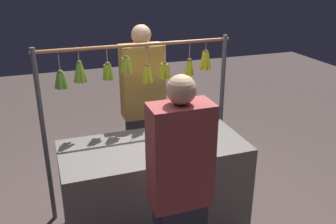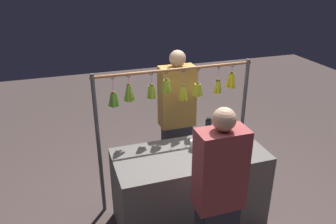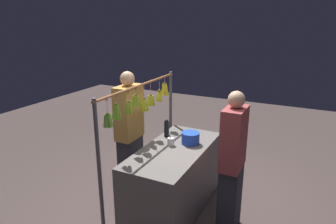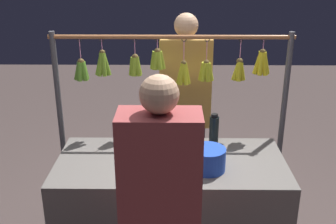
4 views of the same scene
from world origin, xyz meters
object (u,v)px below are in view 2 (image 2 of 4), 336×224
(water_bottle, at_px, (208,128))
(blue_bucket, at_px, (217,149))
(drink_cup, at_px, (194,144))
(customer_person, at_px, (218,202))
(vendor_person, at_px, (177,122))

(water_bottle, bearing_deg, blue_bucket, 79.01)
(drink_cup, distance_m, customer_person, 0.86)
(water_bottle, relative_size, vendor_person, 0.14)
(water_bottle, distance_m, customer_person, 1.11)
(blue_bucket, relative_size, vendor_person, 0.13)
(vendor_person, bearing_deg, blue_bucket, 98.42)
(blue_bucket, height_order, drink_cup, drink_cup)
(blue_bucket, distance_m, drink_cup, 0.27)
(water_bottle, relative_size, drink_cup, 1.50)
(drink_cup, bearing_deg, water_bottle, -143.29)
(water_bottle, distance_m, drink_cup, 0.32)
(blue_bucket, distance_m, vendor_person, 0.88)
(drink_cup, bearing_deg, vendor_person, -93.72)
(water_bottle, bearing_deg, customer_person, 70.09)
(water_bottle, bearing_deg, drink_cup, 36.71)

